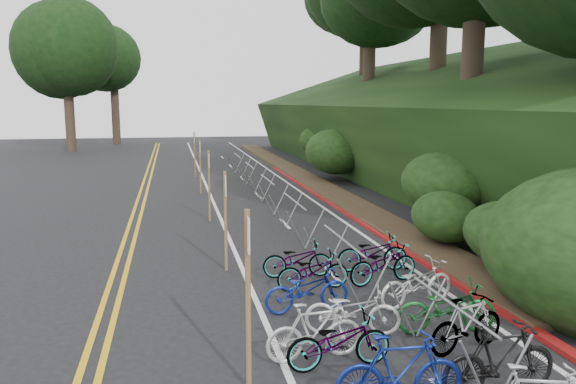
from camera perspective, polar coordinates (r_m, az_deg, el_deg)
name	(u,v)px	position (r m, az deg, el deg)	size (l,w,h in m)	color
ground	(220,362)	(9.53, -6.97, -16.81)	(120.00, 120.00, 0.00)	black
road_markings	(213,226)	(19.14, -7.64, -3.47)	(7.47, 80.00, 0.01)	gold
red_curb	(340,209)	(21.89, 5.33, -1.71)	(0.25, 28.00, 0.10)	maroon
embankment	(434,132)	(30.80, 14.58, 5.89)	(14.30, 48.14, 9.11)	black
bike_rack_front	(451,321)	(9.29, 16.22, -12.50)	(1.10, 2.68, 1.09)	gray
bike_racks_rest	(267,187)	(22.10, -2.11, 0.54)	(1.14, 23.00, 1.17)	gray
signpost_near	(248,289)	(8.10, -4.08, -9.80)	(0.08, 0.40, 2.69)	brown
signposts_rest	(204,171)	(22.74, -8.52, 2.15)	(0.08, 18.40, 2.50)	brown
bike_front	(315,331)	(9.34, 2.72, -13.95)	(1.65, 0.47, 0.99)	beige
bike_valet	(387,305)	(10.65, 9.98, -11.21)	(3.33, 9.06, 1.09)	slate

